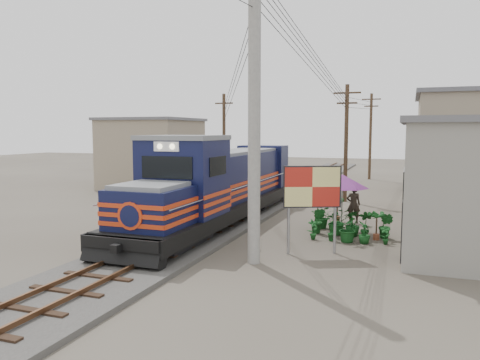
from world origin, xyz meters
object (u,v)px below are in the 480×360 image
at_px(locomotive, 220,186).
at_px(vendor, 353,204).
at_px(market_umbrella, 342,181).
at_px(billboard, 312,189).

distance_m(locomotive, vendor, 6.22).
bearing_deg(vendor, locomotive, 5.43).
distance_m(market_umbrella, vendor, 2.45).
bearing_deg(locomotive, vendor, 20.65).
distance_m(billboard, market_umbrella, 3.97).
bearing_deg(vendor, billboard, 67.77).
xyz_separation_m(market_umbrella, vendor, (0.25, 2.08, -1.27)).
height_order(billboard, market_umbrella, billboard).
bearing_deg(vendor, market_umbrella, 67.97).
relative_size(locomotive, vendor, 9.05).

